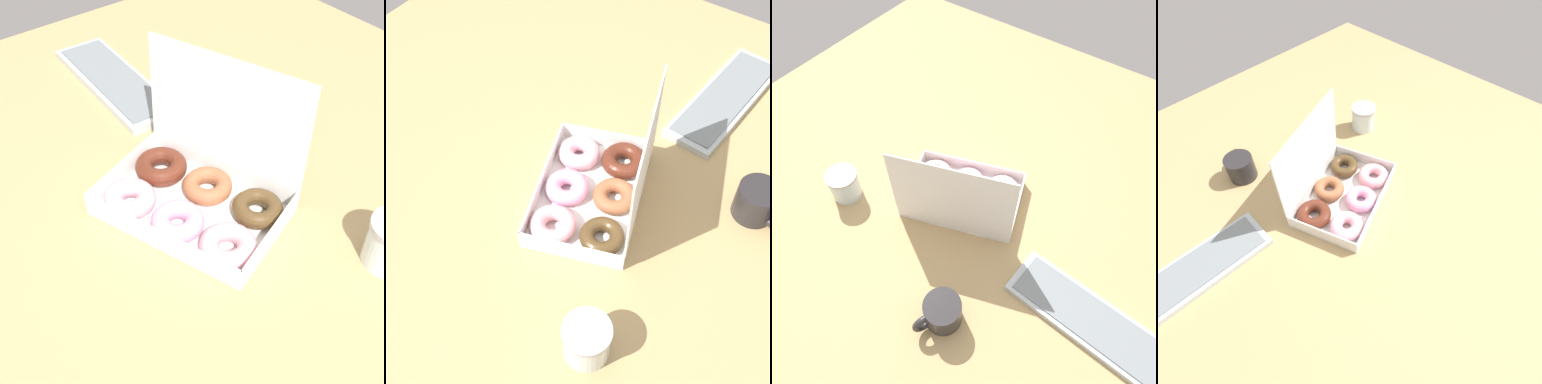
# 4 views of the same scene
# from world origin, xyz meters

# --- Properties ---
(ground_plane) EXTENTS (1.80, 1.80, 0.02)m
(ground_plane) POSITION_xyz_m (0.00, 0.00, -0.01)
(ground_plane) COLOR tan
(donut_box) EXTENTS (0.39, 0.33, 0.28)m
(donut_box) POSITION_xyz_m (-0.05, 0.02, 0.03)
(donut_box) COLOR white
(donut_box) RESTS_ON ground_plane
(keyboard) EXTENTS (0.42, 0.16, 0.02)m
(keyboard) POSITION_xyz_m (-0.51, 0.13, 0.01)
(keyboard) COLOR #B3BFC5
(keyboard) RESTS_ON ground_plane
(coffee_mug) EXTENTS (0.09, 0.13, 0.08)m
(coffee_mug) POSITION_xyz_m (-0.21, 0.34, 0.04)
(coffee_mug) COLOR #292628
(coffee_mug) RESTS_ON ground_plane
(glass_jar) EXTENTS (0.09, 0.09, 0.09)m
(glass_jar) POSITION_xyz_m (0.26, 0.21, 0.05)
(glass_jar) COLOR silver
(glass_jar) RESTS_ON ground_plane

